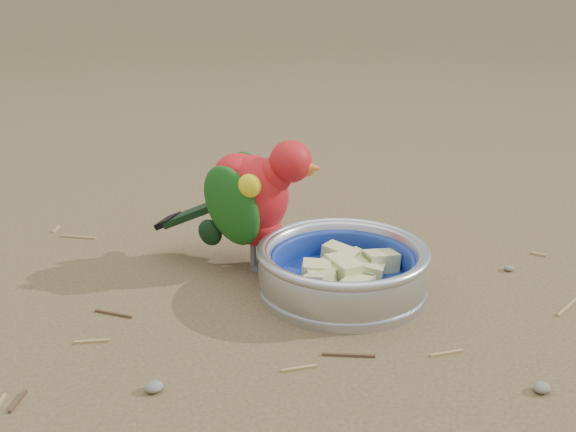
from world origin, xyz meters
TOP-DOWN VIEW (x-y plane):
  - ground at (0.00, 0.00)m, footprint 60.00×60.00m
  - food_bowl at (0.05, 0.04)m, footprint 0.21×0.21m
  - bowl_wall at (0.05, 0.04)m, footprint 0.21×0.21m
  - fruit_wedges at (0.05, 0.04)m, footprint 0.12×0.12m
  - lory_parrot at (-0.01, 0.17)m, footprint 0.21×0.23m
  - ground_debris at (-0.02, 0.03)m, footprint 0.90×0.80m

SIDE VIEW (x-z plane):
  - ground at x=0.00m, z-range 0.00..0.00m
  - ground_debris at x=-0.02m, z-range 0.00..0.01m
  - food_bowl at x=0.05m, z-range 0.00..0.02m
  - fruit_wedges at x=0.05m, z-range 0.02..0.05m
  - bowl_wall at x=0.05m, z-range 0.02..0.06m
  - lory_parrot at x=-0.01m, z-range 0.00..0.17m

